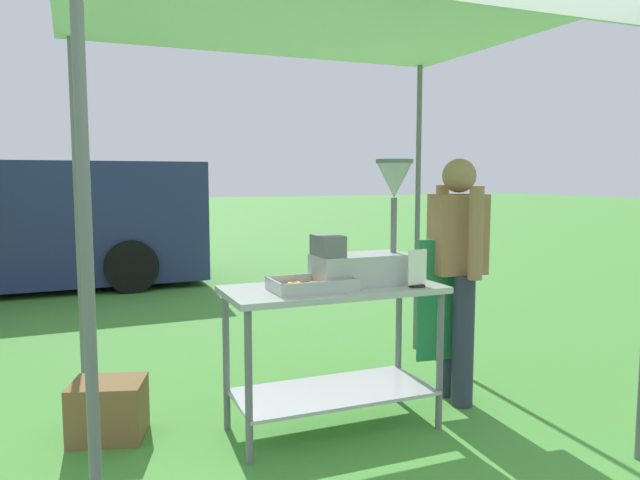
{
  "coord_description": "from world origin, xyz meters",
  "views": [
    {
      "loc": [
        -1.49,
        -2.1,
        1.49
      ],
      "look_at": [
        -0.1,
        1.27,
        1.11
      ],
      "focal_mm": 33.92,
      "sensor_mm": 36.0,
      "label": 1
    }
  ],
  "objects_px": {
    "menu_sign": "(417,271)",
    "supply_crate": "(108,410)",
    "stall_canopy": "(327,21)",
    "donut_cart": "(333,327)",
    "donut_tray": "(311,286)",
    "donut_fryer": "(366,245)",
    "vendor": "(456,267)"
  },
  "relations": [
    {
      "from": "stall_canopy",
      "to": "supply_crate",
      "type": "bearing_deg",
      "value": 167.07
    },
    {
      "from": "vendor",
      "to": "supply_crate",
      "type": "xyz_separation_m",
      "value": [
        -2.17,
        0.27,
        -0.74
      ]
    },
    {
      "from": "donut_tray",
      "to": "donut_fryer",
      "type": "relative_size",
      "value": 0.63
    },
    {
      "from": "menu_sign",
      "to": "supply_crate",
      "type": "relative_size",
      "value": 0.46
    },
    {
      "from": "stall_canopy",
      "to": "supply_crate",
      "type": "distance_m",
      "value": 2.55
    },
    {
      "from": "vendor",
      "to": "stall_canopy",
      "type": "bearing_deg",
      "value": -178.83
    },
    {
      "from": "stall_canopy",
      "to": "menu_sign",
      "type": "bearing_deg",
      "value": -35.17
    },
    {
      "from": "donut_cart",
      "to": "stall_canopy",
      "type": "bearing_deg",
      "value": 90.0
    },
    {
      "from": "donut_cart",
      "to": "menu_sign",
      "type": "bearing_deg",
      "value": -25.64
    },
    {
      "from": "menu_sign",
      "to": "supply_crate",
      "type": "bearing_deg",
      "value": 160.54
    },
    {
      "from": "donut_fryer",
      "to": "vendor",
      "type": "height_order",
      "value": "vendor"
    },
    {
      "from": "donut_cart",
      "to": "donut_tray",
      "type": "bearing_deg",
      "value": -158.27
    },
    {
      "from": "menu_sign",
      "to": "vendor",
      "type": "relative_size",
      "value": 0.14
    },
    {
      "from": "donut_cart",
      "to": "menu_sign",
      "type": "xyz_separation_m",
      "value": [
        0.44,
        -0.21,
        0.33
      ]
    },
    {
      "from": "donut_cart",
      "to": "donut_tray",
      "type": "xyz_separation_m",
      "value": [
        -0.16,
        -0.06,
        0.26
      ]
    },
    {
      "from": "menu_sign",
      "to": "vendor",
      "type": "height_order",
      "value": "vendor"
    },
    {
      "from": "stall_canopy",
      "to": "menu_sign",
      "type": "relative_size",
      "value": 13.21
    },
    {
      "from": "supply_crate",
      "to": "donut_cart",
      "type": "bearing_deg",
      "value": -17.16
    },
    {
      "from": "donut_fryer",
      "to": "donut_cart",
      "type": "bearing_deg",
      "value": -179.33
    },
    {
      "from": "donut_fryer",
      "to": "menu_sign",
      "type": "distance_m",
      "value": 0.34
    },
    {
      "from": "menu_sign",
      "to": "supply_crate",
      "type": "xyz_separation_m",
      "value": [
        -1.67,
        0.59,
        -0.79
      ]
    },
    {
      "from": "donut_tray",
      "to": "donut_fryer",
      "type": "height_order",
      "value": "donut_fryer"
    },
    {
      "from": "stall_canopy",
      "to": "donut_tray",
      "type": "bearing_deg",
      "value": -134.8
    },
    {
      "from": "donut_tray",
      "to": "vendor",
      "type": "distance_m",
      "value": 1.11
    },
    {
      "from": "menu_sign",
      "to": "stall_canopy",
      "type": "bearing_deg",
      "value": 144.83
    },
    {
      "from": "donut_tray",
      "to": "donut_fryer",
      "type": "bearing_deg",
      "value": 10.08
    },
    {
      "from": "donut_tray",
      "to": "donut_fryer",
      "type": "distance_m",
      "value": 0.44
    },
    {
      "from": "stall_canopy",
      "to": "vendor",
      "type": "relative_size",
      "value": 1.8
    },
    {
      "from": "stall_canopy",
      "to": "donut_cart",
      "type": "relative_size",
      "value": 2.3
    },
    {
      "from": "stall_canopy",
      "to": "donut_tray",
      "type": "height_order",
      "value": "stall_canopy"
    },
    {
      "from": "donut_fryer",
      "to": "supply_crate",
      "type": "xyz_separation_m",
      "value": [
        -1.45,
        0.38,
        -0.93
      ]
    },
    {
      "from": "vendor",
      "to": "supply_crate",
      "type": "relative_size",
      "value": 3.36
    }
  ]
}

